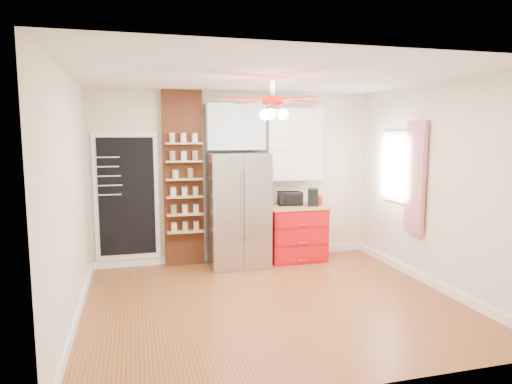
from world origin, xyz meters
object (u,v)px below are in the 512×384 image
object	(u,v)px
fridge	(238,210)
canister_left	(319,201)
coffee_maker	(313,197)
pantry_jar_oats	(175,175)
toaster_oven	(290,198)
red_cabinet	(296,233)
ceiling_fan	(273,101)

from	to	relation	value
fridge	canister_left	size ratio (longest dim) A/B	11.28
coffee_maker	pantry_jar_oats	world-z (taller)	pantry_jar_oats
coffee_maker	fridge	bearing A→B (deg)	-160.78
toaster_oven	pantry_jar_oats	bearing A→B (deg)	-173.50
red_cabinet	coffee_maker	xyz separation A→B (m)	(0.25, -0.10, 0.59)
ceiling_fan	pantry_jar_oats	distance (m)	2.26
pantry_jar_oats	fridge	bearing A→B (deg)	-9.28
fridge	red_cabinet	world-z (taller)	fridge
fridge	toaster_oven	world-z (taller)	fridge
toaster_oven	coffee_maker	size ratio (longest dim) A/B	1.39
fridge	pantry_jar_oats	bearing A→B (deg)	170.72
pantry_jar_oats	toaster_oven	bearing A→B (deg)	-1.46
coffee_maker	canister_left	distance (m)	0.12
canister_left	coffee_maker	bearing A→B (deg)	-177.16
fridge	pantry_jar_oats	world-z (taller)	fridge
red_cabinet	pantry_jar_oats	size ratio (longest dim) A/B	7.84
ceiling_fan	toaster_oven	world-z (taller)	ceiling_fan
ceiling_fan	red_cabinet	bearing A→B (deg)	61.29
ceiling_fan	canister_left	size ratio (longest dim) A/B	9.02
toaster_oven	coffee_maker	world-z (taller)	coffee_maker
red_cabinet	ceiling_fan	bearing A→B (deg)	-118.71
ceiling_fan	canister_left	bearing A→B (deg)	51.19
red_cabinet	canister_left	world-z (taller)	canister_left
red_cabinet	canister_left	distance (m)	0.64
ceiling_fan	toaster_oven	size ratio (longest dim) A/B	3.66
red_cabinet	ceiling_fan	xyz separation A→B (m)	(-0.92, -1.68, 1.97)
canister_left	pantry_jar_oats	world-z (taller)	pantry_jar_oats
toaster_oven	pantry_jar_oats	distance (m)	1.86
fridge	coffee_maker	size ratio (longest dim) A/B	6.37
red_cabinet	pantry_jar_oats	xyz separation A→B (m)	(-1.90, 0.10, 0.98)
toaster_oven	canister_left	xyz separation A→B (m)	(0.44, -0.15, -0.03)
red_cabinet	canister_left	bearing A→B (deg)	-15.26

